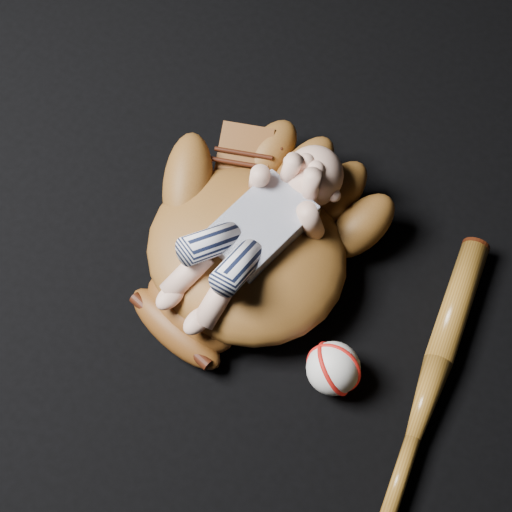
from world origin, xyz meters
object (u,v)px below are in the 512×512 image
Objects in this scene: baseball_glove at (246,248)px; baseball at (333,368)px; newborn_baby at (248,235)px; baseball_bat at (433,377)px.

baseball_glove reaches higher than baseball.
baseball is at bearing -12.02° from newborn_baby.
newborn_baby is (0.01, -0.00, 0.05)m from baseball_glove.
baseball is at bearing -149.89° from baseball_bat.
baseball reaches higher than baseball_bat.
newborn_baby reaches higher than baseball_bat.
newborn_baby is 0.35m from baseball_bat.
newborn_baby is 4.37× the size of baseball.
baseball_glove is 0.05m from newborn_baby.
baseball_glove is 5.68× the size of baseball.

